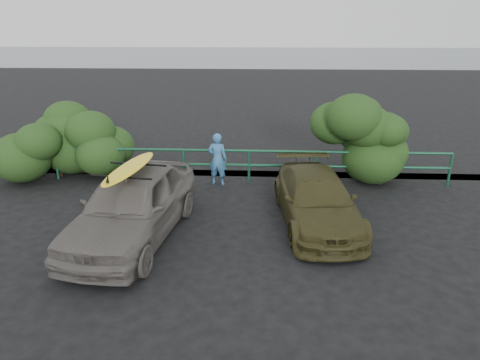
% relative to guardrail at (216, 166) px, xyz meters
% --- Properties ---
extents(ground, '(80.00, 80.00, 0.00)m').
position_rel_guardrail_xyz_m(ground, '(0.00, -5.00, -0.52)').
color(ground, black).
extents(ocean, '(200.00, 200.00, 0.00)m').
position_rel_guardrail_xyz_m(ocean, '(0.00, 55.00, -0.52)').
color(ocean, slate).
rests_on(ocean, ground).
extents(guardrail, '(14.00, 0.08, 1.04)m').
position_rel_guardrail_xyz_m(guardrail, '(0.00, 0.00, 0.00)').
color(guardrail, '#154C32').
rests_on(guardrail, ground).
extents(shrub_left, '(3.20, 2.40, 2.13)m').
position_rel_guardrail_xyz_m(shrub_left, '(-4.80, 0.40, 0.54)').
color(shrub_left, '#26481A').
rests_on(shrub_left, ground).
extents(shrub_right, '(3.20, 2.40, 2.49)m').
position_rel_guardrail_xyz_m(shrub_right, '(5.00, 0.50, 0.72)').
color(shrub_right, '#26481A').
rests_on(shrub_right, ground).
extents(sedan, '(2.46, 4.84, 1.58)m').
position_rel_guardrail_xyz_m(sedan, '(-1.48, -3.71, 0.27)').
color(sedan, '#615B56').
rests_on(sedan, ground).
extents(olive_vehicle, '(2.09, 4.33, 1.22)m').
position_rel_guardrail_xyz_m(olive_vehicle, '(2.71, -2.75, 0.09)').
color(olive_vehicle, '#3B381A').
rests_on(olive_vehicle, ground).
extents(man, '(0.64, 0.48, 1.59)m').
position_rel_guardrail_xyz_m(man, '(0.06, -0.22, 0.27)').
color(man, teal).
rests_on(man, ground).
extents(roof_rack, '(1.45, 1.10, 0.04)m').
position_rel_guardrail_xyz_m(roof_rack, '(-1.48, -3.71, 1.08)').
color(roof_rack, black).
rests_on(roof_rack, sedan).
extents(surfboard, '(0.82, 2.48, 0.07)m').
position_rel_guardrail_xyz_m(surfboard, '(-1.48, -3.71, 1.14)').
color(surfboard, yellow).
rests_on(surfboard, roof_rack).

